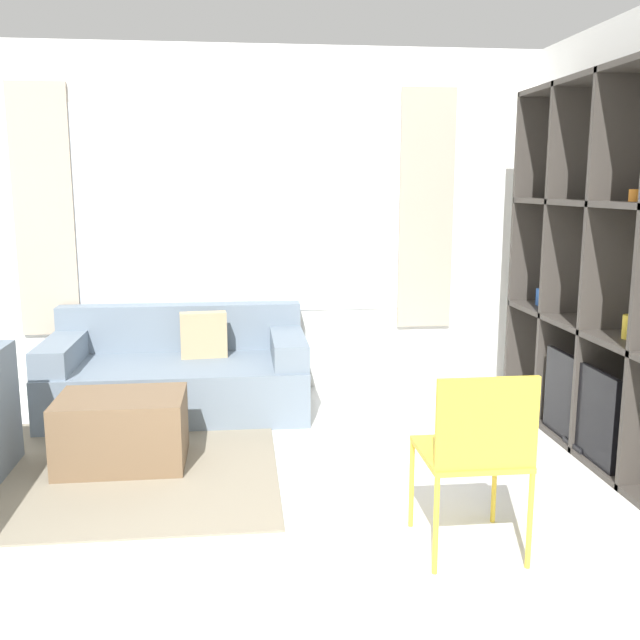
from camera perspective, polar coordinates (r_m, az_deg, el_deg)
wall_back at (r=5.72m, az=-6.35°, el=7.77°), size 5.98×0.11×2.70m
area_rug at (r=4.48m, az=-18.59°, el=-11.33°), size 2.28×1.76×0.01m
shelving_unit at (r=4.63m, az=22.67°, el=3.29°), size 0.38×2.30×2.31m
couch_main at (r=5.39m, az=-11.21°, el=-4.27°), size 1.86×0.97×0.74m
ottoman at (r=4.43m, az=-15.55°, el=-8.54°), size 0.74×0.53×0.43m
folding_chair at (r=3.24m, az=12.39°, el=-9.86°), size 0.44×0.46×0.86m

